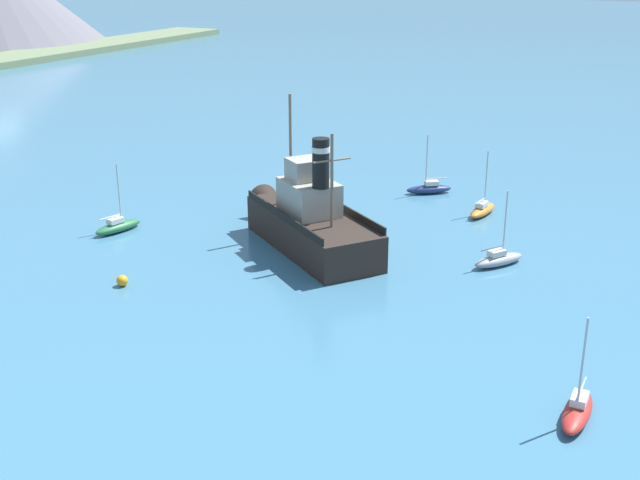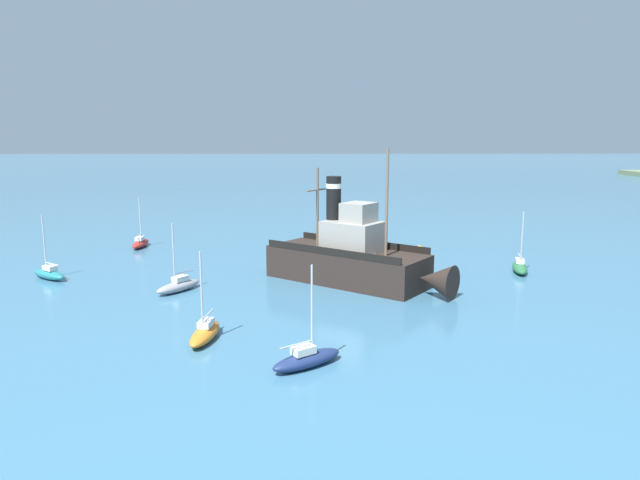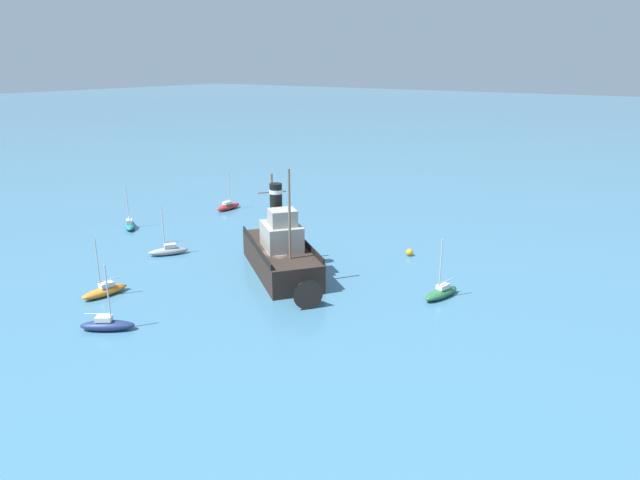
{
  "view_description": "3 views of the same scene",
  "coord_description": "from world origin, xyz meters",
  "px_view_note": "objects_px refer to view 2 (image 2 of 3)",
  "views": [
    {
      "loc": [
        -46.45,
        -22.92,
        18.88
      ],
      "look_at": [
        -3.52,
        -2.33,
        1.62
      ],
      "focal_mm": 45.0,
      "sensor_mm": 36.0,
      "label": 1
    },
    {
      "loc": [
        39.93,
        -3.43,
        10.76
      ],
      "look_at": [
        -1.74,
        -2.7,
        3.1
      ],
      "focal_mm": 32.0,
      "sensor_mm": 36.0,
      "label": 2
    },
    {
      "loc": [
        35.86,
        29.18,
        18.11
      ],
      "look_at": [
        -4.04,
        1.64,
        2.72
      ],
      "focal_mm": 32.0,
      "sensor_mm": 36.0,
      "label": 3
    }
  ],
  "objects_px": {
    "sailboat_orange": "(205,332)",
    "mooring_buoy": "(419,249)",
    "sailboat_red": "(140,243)",
    "old_tugboat": "(354,259)",
    "sailboat_navy": "(307,358)",
    "sailboat_grey": "(178,285)",
    "sailboat_green": "(520,267)",
    "sailboat_teal": "(49,273)"
  },
  "relations": [
    {
      "from": "sailboat_orange",
      "to": "mooring_buoy",
      "type": "relative_size",
      "value": 7.1
    },
    {
      "from": "sailboat_red",
      "to": "sailboat_orange",
      "type": "xyz_separation_m",
      "value": [
        25.87,
        10.97,
        0.0
      ]
    },
    {
      "from": "old_tugboat",
      "to": "sailboat_navy",
      "type": "height_order",
      "value": "old_tugboat"
    },
    {
      "from": "sailboat_red",
      "to": "sailboat_grey",
      "type": "bearing_deg",
      "value": 24.5
    },
    {
      "from": "sailboat_grey",
      "to": "sailboat_green",
      "type": "relative_size",
      "value": 1.0
    },
    {
      "from": "sailboat_teal",
      "to": "sailboat_orange",
      "type": "bearing_deg",
      "value": 46.75
    },
    {
      "from": "sailboat_navy",
      "to": "sailboat_teal",
      "type": "bearing_deg",
      "value": -130.99
    },
    {
      "from": "sailboat_navy",
      "to": "sailboat_teal",
      "type": "xyz_separation_m",
      "value": [
        -17.11,
        -19.69,
        0.0
      ]
    },
    {
      "from": "mooring_buoy",
      "to": "sailboat_teal",
      "type": "bearing_deg",
      "value": -72.76
    },
    {
      "from": "sailboat_grey",
      "to": "mooring_buoy",
      "type": "bearing_deg",
      "value": 123.81
    },
    {
      "from": "sailboat_navy",
      "to": "mooring_buoy",
      "type": "distance_m",
      "value": 28.39
    },
    {
      "from": "sailboat_grey",
      "to": "sailboat_navy",
      "type": "height_order",
      "value": "same"
    },
    {
      "from": "old_tugboat",
      "to": "sailboat_grey",
      "type": "xyz_separation_m",
      "value": [
        2.08,
        -12.43,
        -1.4
      ]
    },
    {
      "from": "sailboat_green",
      "to": "sailboat_orange",
      "type": "height_order",
      "value": "same"
    },
    {
      "from": "sailboat_teal",
      "to": "mooring_buoy",
      "type": "height_order",
      "value": "sailboat_teal"
    },
    {
      "from": "sailboat_navy",
      "to": "sailboat_orange",
      "type": "height_order",
      "value": "same"
    },
    {
      "from": "sailboat_navy",
      "to": "sailboat_teal",
      "type": "relative_size",
      "value": 1.0
    },
    {
      "from": "old_tugboat",
      "to": "sailboat_grey",
      "type": "bearing_deg",
      "value": -80.49
    },
    {
      "from": "sailboat_navy",
      "to": "old_tugboat",
      "type": "bearing_deg",
      "value": 167.71
    },
    {
      "from": "old_tugboat",
      "to": "mooring_buoy",
      "type": "xyz_separation_m",
      "value": [
        -10.92,
        6.98,
        -1.49
      ]
    },
    {
      "from": "sailboat_navy",
      "to": "mooring_buoy",
      "type": "bearing_deg",
      "value": 158.6
    },
    {
      "from": "sailboat_grey",
      "to": "sailboat_teal",
      "type": "xyz_separation_m",
      "value": [
        -3.68,
        -10.64,
        0.0
      ]
    },
    {
      "from": "sailboat_green",
      "to": "sailboat_teal",
      "type": "xyz_separation_m",
      "value": [
        1.58,
        -36.62,
        0.0
      ]
    },
    {
      "from": "old_tugboat",
      "to": "sailboat_orange",
      "type": "xyz_separation_m",
      "value": [
        11.81,
        -8.82,
        -1.4
      ]
    },
    {
      "from": "sailboat_navy",
      "to": "sailboat_red",
      "type": "height_order",
      "value": "same"
    },
    {
      "from": "sailboat_orange",
      "to": "sailboat_grey",
      "type": "bearing_deg",
      "value": -159.64
    },
    {
      "from": "sailboat_green",
      "to": "mooring_buoy",
      "type": "relative_size",
      "value": 7.1
    },
    {
      "from": "sailboat_navy",
      "to": "mooring_buoy",
      "type": "relative_size",
      "value": 7.1
    },
    {
      "from": "sailboat_green",
      "to": "sailboat_navy",
      "type": "xyz_separation_m",
      "value": [
        18.69,
        -16.93,
        0.0
      ]
    },
    {
      "from": "old_tugboat",
      "to": "sailboat_red",
      "type": "distance_m",
      "value": 24.31
    },
    {
      "from": "old_tugboat",
      "to": "sailboat_orange",
      "type": "relative_size",
      "value": 2.76
    },
    {
      "from": "old_tugboat",
      "to": "sailboat_grey",
      "type": "relative_size",
      "value": 2.76
    },
    {
      "from": "sailboat_orange",
      "to": "mooring_buoy",
      "type": "height_order",
      "value": "sailboat_orange"
    },
    {
      "from": "sailboat_grey",
      "to": "sailboat_orange",
      "type": "distance_m",
      "value": 10.37
    },
    {
      "from": "sailboat_red",
      "to": "sailboat_orange",
      "type": "bearing_deg",
      "value": 22.97
    },
    {
      "from": "sailboat_teal",
      "to": "mooring_buoy",
      "type": "xyz_separation_m",
      "value": [
        -9.32,
        30.05,
        -0.08
      ]
    },
    {
      "from": "sailboat_green",
      "to": "sailboat_teal",
      "type": "distance_m",
      "value": 36.65
    },
    {
      "from": "sailboat_orange",
      "to": "sailboat_teal",
      "type": "distance_m",
      "value": 19.56
    },
    {
      "from": "sailboat_grey",
      "to": "sailboat_teal",
      "type": "distance_m",
      "value": 11.25
    },
    {
      "from": "sailboat_orange",
      "to": "sailboat_green",
      "type": "bearing_deg",
      "value": 123.81
    },
    {
      "from": "sailboat_green",
      "to": "sailboat_red",
      "type": "distance_m",
      "value": 35.07
    },
    {
      "from": "sailboat_red",
      "to": "sailboat_teal",
      "type": "distance_m",
      "value": 12.89
    }
  ]
}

